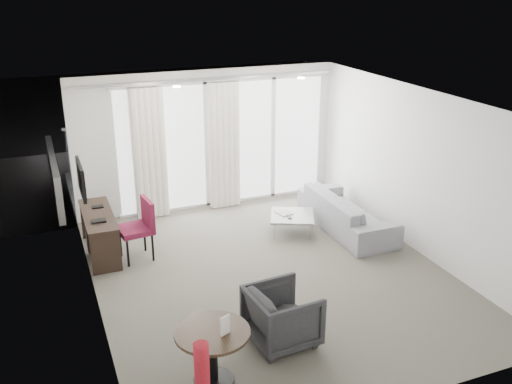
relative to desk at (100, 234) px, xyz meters
name	(u,v)px	position (x,y,z in m)	size (l,w,h in m)	color
floor	(271,274)	(2.25, -1.63, -0.34)	(5.00, 6.00, 0.00)	#575349
ceiling	(273,102)	(2.25, -1.63, 2.26)	(5.00, 6.00, 0.00)	white
wall_left	(89,219)	(-0.25, -1.63, 0.96)	(0.00, 6.00, 2.60)	silver
wall_right	(419,172)	(4.75, -1.63, 0.96)	(0.00, 6.00, 2.60)	silver
wall_front	(396,297)	(2.25, -4.63, 0.96)	(5.00, 0.00, 2.60)	silver
window_panel	(224,143)	(2.55, 1.35, 0.86)	(4.00, 0.02, 2.38)	white
window_frame	(224,144)	(2.55, 1.34, 0.86)	(4.10, 0.06, 2.44)	white
curtain_left	(150,154)	(1.10, 1.19, 0.86)	(0.60, 0.20, 2.38)	white
curtain_right	(224,146)	(2.50, 1.19, 0.86)	(0.60, 0.20, 2.38)	white
curtain_track	(210,79)	(2.25, 1.19, 2.11)	(4.80, 0.04, 0.04)	#B2B2B7
downlight_a	(177,87)	(1.35, -0.03, 2.25)	(0.12, 0.12, 0.02)	#FFE0B2
downlight_b	(301,78)	(3.45, -0.03, 2.25)	(0.12, 0.12, 0.02)	#FFE0B2
desk	(100,234)	(0.00, 0.00, 0.00)	(0.46, 1.46, 0.69)	black
tv	(81,179)	(-0.20, -0.18, 1.01)	(0.05, 0.80, 0.50)	black
desk_chair	(135,230)	(0.50, -0.38, 0.14)	(0.53, 0.49, 0.96)	maroon
round_table	(213,357)	(0.72, -3.61, -0.02)	(0.82, 0.82, 0.65)	#332518
menu_card	(225,329)	(0.84, -3.72, 0.38)	(0.12, 0.02, 0.22)	white
tub_armchair	(282,316)	(1.72, -3.22, 0.01)	(0.76, 0.78, 0.71)	#272729
coffee_table	(292,224)	(3.17, -0.40, -0.18)	(0.72, 0.72, 0.33)	gray
remote	(289,216)	(3.08, -0.48, 0.02)	(0.05, 0.15, 0.02)	black
magazine	(284,211)	(3.07, -0.27, 0.02)	(0.20, 0.26, 0.01)	gray
sofa	(347,212)	(4.12, -0.61, -0.02)	(2.18, 0.85, 0.64)	gray
terrace_slab	(203,181)	(2.55, 2.87, -0.40)	(5.60, 3.00, 0.12)	#4D4D50
rattan_chair_a	(248,162)	(3.38, 2.28, 0.11)	(0.62, 0.62, 0.90)	brown
rattan_chair_b	(266,149)	(4.17, 3.17, 0.07)	(0.56, 0.56, 0.82)	brown
rattan_table	(247,168)	(3.49, 2.58, -0.12)	(0.44, 0.44, 0.44)	brown
balustrade	(185,140)	(2.55, 4.32, 0.16)	(5.50, 0.06, 1.05)	#B2B2B7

